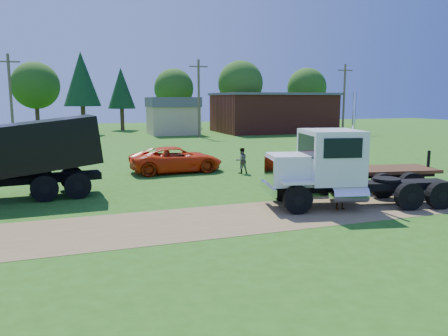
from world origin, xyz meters
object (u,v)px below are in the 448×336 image
object	(u,v)px
black_dump_truck	(8,154)
orange_pickup	(176,159)
flatbed_trailer	(362,173)
spectator_a	(341,191)
white_semi_tractor	(332,168)

from	to	relation	value
black_dump_truck	orange_pickup	distance (m)	10.02
orange_pickup	flatbed_trailer	distance (m)	11.10
spectator_a	orange_pickup	bearing A→B (deg)	101.69
white_semi_tractor	spectator_a	world-z (taller)	white_semi_tractor
white_semi_tractor	spectator_a	size ratio (longest dim) A/B	5.22
white_semi_tractor	spectator_a	bearing A→B (deg)	-77.32
flatbed_trailer	spectator_a	distance (m)	4.59
orange_pickup	black_dump_truck	bearing A→B (deg)	116.55
flatbed_trailer	spectator_a	size ratio (longest dim) A/B	4.92
black_dump_truck	orange_pickup	xyz separation A→B (m)	(8.68, 4.84, -1.25)
flatbed_trailer	black_dump_truck	bearing A→B (deg)	178.24
orange_pickup	flatbed_trailer	world-z (taller)	flatbed_trailer
orange_pickup	spectator_a	xyz separation A→B (m)	(4.13, -11.31, -0.01)
white_semi_tractor	flatbed_trailer	xyz separation A→B (m)	(3.38, 2.47, -0.82)
black_dump_truck	flatbed_trailer	xyz separation A→B (m)	(16.18, -3.35, -1.23)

